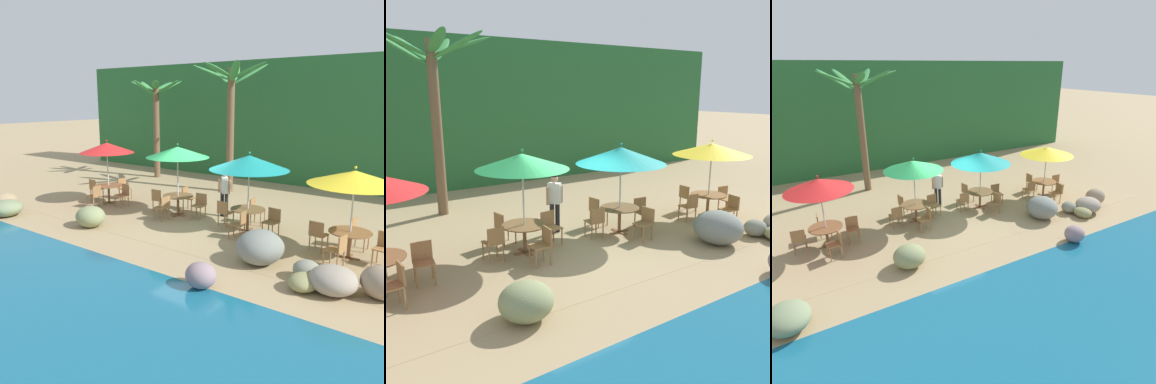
# 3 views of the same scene
# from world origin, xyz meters

# --- Properties ---
(ground_plane) EXTENTS (120.00, 120.00, 0.00)m
(ground_plane) POSITION_xyz_m (0.00, 0.00, 0.00)
(ground_plane) COLOR tan
(terrace_deck) EXTENTS (18.00, 5.20, 0.01)m
(terrace_deck) POSITION_xyz_m (0.00, 0.00, 0.00)
(terrace_deck) COLOR tan
(terrace_deck) RESTS_ON ground
(foliage_backdrop) EXTENTS (28.00, 2.40, 6.00)m
(foliage_backdrop) POSITION_xyz_m (0.00, 9.00, 3.00)
(foliage_backdrop) COLOR #286633
(foliage_backdrop) RESTS_ON ground
(rock_seawall) EXTENTS (14.16, 3.04, 0.88)m
(rock_seawall) POSITION_xyz_m (0.48, -2.68, 0.34)
(rock_seawall) COLOR gray
(rock_seawall) RESTS_ON ground
(umbrella_red) EXTENTS (2.14, 2.14, 2.55)m
(umbrella_red) POSITION_xyz_m (-4.51, 0.00, 2.24)
(umbrella_red) COLOR silver
(umbrella_red) RESTS_ON ground
(dining_table_red) EXTENTS (1.10, 1.10, 0.74)m
(dining_table_red) POSITION_xyz_m (-4.51, 0.00, 0.61)
(dining_table_red) COLOR brown
(dining_table_red) RESTS_ON ground
(chair_red_seaward) EXTENTS (0.47, 0.48, 0.87)m
(chair_red_seaward) POSITION_xyz_m (-3.65, -0.01, 0.51)
(chair_red_seaward) COLOR #9E7042
(chair_red_seaward) RESTS_ON ground
(chair_red_inland) EXTENTS (0.46, 0.45, 0.87)m
(chair_red_inland) POSITION_xyz_m (-4.54, 0.86, 0.51)
(chair_red_inland) COLOR #9E7042
(chair_red_inland) RESTS_ON ground
(chair_red_left) EXTENTS (0.47, 0.47, 0.87)m
(chair_red_left) POSITION_xyz_m (-5.36, 0.01, 0.51)
(chair_red_left) COLOR #9E7042
(chair_red_left) RESTS_ON ground
(chair_red_right) EXTENTS (0.46, 0.45, 0.87)m
(chair_red_right) POSITION_xyz_m (-4.35, -0.84, 0.51)
(chair_red_right) COLOR #9E7042
(chair_red_right) RESTS_ON ground
(umbrella_green) EXTENTS (2.24, 2.24, 2.60)m
(umbrella_green) POSITION_xyz_m (-1.15, 0.26, 2.29)
(umbrella_green) COLOR silver
(umbrella_green) RESTS_ON ground
(dining_table_green) EXTENTS (1.10, 1.10, 0.74)m
(dining_table_green) POSITION_xyz_m (-1.15, 0.26, 0.61)
(dining_table_green) COLOR brown
(dining_table_green) RESTS_ON ground
(chair_green_seaward) EXTENTS (0.46, 0.47, 0.87)m
(chair_green_seaward) POSITION_xyz_m (-0.31, 0.45, 0.51)
(chair_green_seaward) COLOR #9E7042
(chair_green_seaward) RESTS_ON ground
(chair_green_inland) EXTENTS (0.48, 0.47, 0.87)m
(chair_green_inland) POSITION_xyz_m (-1.35, 1.09, 0.51)
(chair_green_inland) COLOR #9E7042
(chair_green_inland) RESTS_ON ground
(chair_green_left) EXTENTS (0.43, 0.44, 0.87)m
(chair_green_left) POSITION_xyz_m (-2.00, 0.15, 0.51)
(chair_green_left) COLOR #9E7042
(chair_green_left) RESTS_ON ground
(chair_green_right) EXTENTS (0.45, 0.44, 0.87)m
(chair_green_right) POSITION_xyz_m (-1.10, -0.59, 0.51)
(chair_green_right) COLOR #9E7042
(chair_green_right) RESTS_ON ground
(umbrella_teal) EXTENTS (2.48, 2.48, 2.54)m
(umbrella_teal) POSITION_xyz_m (1.78, 0.14, 2.20)
(umbrella_teal) COLOR silver
(umbrella_teal) RESTS_ON ground
(dining_table_teal) EXTENTS (1.10, 1.10, 0.74)m
(dining_table_teal) POSITION_xyz_m (1.78, 0.14, 0.61)
(dining_table_teal) COLOR brown
(dining_table_teal) RESTS_ON ground
(chair_teal_seaward) EXTENTS (0.46, 0.47, 0.87)m
(chair_teal_seaward) POSITION_xyz_m (2.63, 0.14, 0.51)
(chair_teal_seaward) COLOR #9E7042
(chair_teal_seaward) RESTS_ON ground
(chair_teal_inland) EXTENTS (0.47, 0.46, 0.87)m
(chair_teal_inland) POSITION_xyz_m (1.60, 0.97, 0.51)
(chair_teal_inland) COLOR #9E7042
(chair_teal_inland) RESTS_ON ground
(chair_teal_left) EXTENTS (0.45, 0.46, 0.87)m
(chair_teal_left) POSITION_xyz_m (0.92, 0.11, 0.51)
(chair_teal_left) COLOR #9E7042
(chair_teal_left) RESTS_ON ground
(chair_teal_right) EXTENTS (0.48, 0.47, 0.87)m
(chair_teal_right) POSITION_xyz_m (1.98, -0.69, 0.51)
(chair_teal_right) COLOR #9E7042
(chair_teal_right) RESTS_ON ground
(umbrella_yellow) EXTENTS (2.37, 2.37, 2.47)m
(umbrella_yellow) POSITION_xyz_m (5.06, -0.28, 2.17)
(umbrella_yellow) COLOR silver
(umbrella_yellow) RESTS_ON ground
(dining_table_yellow) EXTENTS (1.10, 1.10, 0.74)m
(dining_table_yellow) POSITION_xyz_m (5.06, -0.28, 0.61)
(dining_table_yellow) COLOR brown
(dining_table_yellow) RESTS_ON ground
(chair_yellow_seaward) EXTENTS (0.46, 0.47, 0.87)m
(chair_yellow_seaward) POSITION_xyz_m (5.91, -0.28, 0.51)
(chair_yellow_seaward) COLOR #9E7042
(chair_yellow_seaward) RESTS_ON ground
(chair_yellow_inland) EXTENTS (0.45, 0.44, 0.87)m
(chair_yellow_inland) POSITION_xyz_m (5.02, 0.57, 0.51)
(chair_yellow_inland) COLOR #9E7042
(chair_yellow_inland) RESTS_ON ground
(chair_yellow_left) EXTENTS (0.46, 0.47, 0.87)m
(chair_yellow_left) POSITION_xyz_m (4.20, -0.29, 0.51)
(chair_yellow_left) COLOR #9E7042
(chair_yellow_left) RESTS_ON ground
(chair_yellow_right) EXTENTS (0.48, 0.47, 0.87)m
(chair_yellow_right) POSITION_xyz_m (5.03, -1.14, 0.51)
(chair_yellow_right) COLOR #9E7042
(chair_yellow_right) RESTS_ON ground
(palm_tree_second) EXTENTS (3.61, 3.54, 5.68)m
(palm_tree_second) POSITION_xyz_m (-1.80, 4.78, 3.97)
(palm_tree_second) COLOR brown
(palm_tree_second) RESTS_ON ground
(waiter_in_white) EXTENTS (0.52, 0.39, 1.70)m
(waiter_in_white) POSITION_xyz_m (0.26, 1.15, 0.99)
(waiter_in_white) COLOR #232328
(waiter_in_white) RESTS_ON ground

